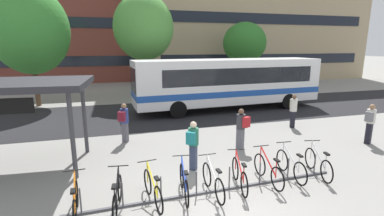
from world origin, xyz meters
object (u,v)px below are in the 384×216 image
parked_bicycle_yellow_2 (153,189)px  parked_bicycle_red_5 (240,175)px  parked_bicycle_blue_3 (184,183)px  street_tree_0 (30,30)px  commuter_olive_pack_1 (293,109)px  commuter_teal_pack_4 (193,142)px  parked_bicycle_black_1 (117,197)px  street_tree_1 (244,43)px  commuter_grey_pack_0 (370,121)px  parked_bicycle_white_8 (318,164)px  parked_bicycle_white_7 (291,166)px  city_bus (228,82)px  parked_bicycle_red_6 (268,170)px  street_tree_2 (144,27)px  commuter_red_pack_3 (241,126)px  parked_bicycle_orange_0 (76,202)px  parked_bicycle_white_4 (213,181)px  commuter_maroon_pack_2 (124,120)px

parked_bicycle_yellow_2 → parked_bicycle_red_5: same height
parked_bicycle_blue_3 → street_tree_0: size_ratio=0.22×
commuter_olive_pack_1 → commuter_teal_pack_4: size_ratio=1.02×
parked_bicycle_black_1 → street_tree_1: street_tree_1 is taller
parked_bicycle_black_1 → commuter_grey_pack_0: size_ratio=1.02×
commuter_olive_pack_1 → parked_bicycle_black_1: bearing=-33.9°
street_tree_1 → commuter_olive_pack_1: bearing=-105.7°
parked_bicycle_black_1 → commuter_teal_pack_4: commuter_teal_pack_4 is taller
street_tree_1 → parked_bicycle_white_8: bearing=-109.0°
parked_bicycle_black_1 → parked_bicycle_white_7: size_ratio=0.99×
street_tree_0 → commuter_teal_pack_4: bearing=-59.7°
city_bus → commuter_olive_pack_1: size_ratio=7.24×
city_bus → parked_bicycle_red_6: bearing=71.0°
parked_bicycle_black_1 → street_tree_2: size_ratio=0.22×
street_tree_2 → commuter_grey_pack_0: bearing=-60.0°
commuter_red_pack_3 → street_tree_1: street_tree_1 is taller
parked_bicycle_orange_0 → parked_bicycle_red_6: bearing=-91.2°
parked_bicycle_black_1 → commuter_olive_pack_1: bearing=-51.4°
city_bus → street_tree_2: bearing=-53.9°
street_tree_1 → commuter_red_pack_3: bearing=-116.3°
parked_bicycle_white_4 → parked_bicycle_white_7: same height
street_tree_0 → parked_bicycle_white_4: bearing=-62.4°
parked_bicycle_yellow_2 → parked_bicycle_white_8: size_ratio=1.01×
parked_bicycle_blue_3 → commuter_olive_pack_1: (6.87, 4.91, 0.58)m
parked_bicycle_white_8 → commuter_red_pack_3: (-1.34, 2.76, 0.56)m
city_bus → parked_bicycle_red_5: bearing=66.0°
commuter_maroon_pack_2 → commuter_teal_pack_4: (2.04, -3.38, -0.02)m
parked_bicycle_white_7 → street_tree_2: (-2.71, 15.04, 4.99)m
city_bus → commuter_grey_pack_0: size_ratio=7.19×
commuter_grey_pack_0 → street_tree_1: street_tree_1 is taller
parked_bicycle_yellow_2 → city_bus: bearing=-40.5°
parked_bicycle_yellow_2 → commuter_olive_pack_1: size_ratio=1.02×
parked_bicycle_black_1 → parked_bicycle_white_4: 2.54m
parked_bicycle_red_5 → commuter_teal_pack_4: 1.88m
parked_bicycle_yellow_2 → parked_bicycle_white_8: bearing=-96.0°
city_bus → commuter_maroon_pack_2: city_bus is taller
commuter_grey_pack_0 → commuter_olive_pack_1: bearing=91.2°
commuter_olive_pack_1 → parked_bicycle_white_7: bearing=-10.5°
commuter_olive_pack_1 → street_tree_1: (3.70, 13.18, 3.33)m
commuter_grey_pack_0 → commuter_red_pack_3: 5.47m
parked_bicycle_orange_0 → commuter_maroon_pack_2: (1.38, 5.12, 0.58)m
commuter_red_pack_3 → street_tree_0: bearing=12.0°
parked_bicycle_white_8 → street_tree_0: street_tree_0 is taller
city_bus → commuter_maroon_pack_2: (-6.67, -4.70, -0.81)m
parked_bicycle_blue_3 → commuter_teal_pack_4: 1.78m
commuter_red_pack_3 → street_tree_2: 13.36m
commuter_teal_pack_4 → street_tree_0: bearing=65.0°
parked_bicycle_yellow_2 → commuter_teal_pack_4: commuter_teal_pack_4 is taller
commuter_maroon_pack_2 → street_tree_1: bearing=-15.4°
commuter_red_pack_3 → parked_bicycle_black_1: bearing=93.9°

